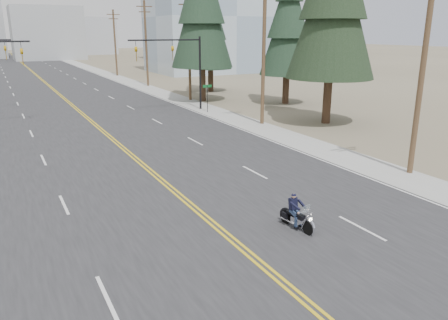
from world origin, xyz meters
TOP-DOWN VIEW (x-y plane):
  - road at (0.00, 70.00)m, footprint 20.00×200.00m
  - sidewalk_right at (11.50, 70.00)m, footprint 3.00×200.00m
  - traffic_mast_right at (8.98, 32.00)m, footprint 7.10×0.26m
  - street_sign at (10.80, 30.00)m, footprint 0.90×0.06m
  - utility_pole_a at (12.50, 8.00)m, footprint 2.20×0.30m
  - utility_pole_b at (12.50, 23.00)m, footprint 2.20×0.30m
  - utility_pole_c at (12.50, 38.00)m, footprint 2.20×0.30m
  - utility_pole_d at (12.50, 53.00)m, footprint 2.20×0.30m
  - utility_pole_e at (12.50, 70.00)m, footprint 2.20×0.30m
  - glass_building at (32.00, 70.00)m, footprint 24.00×16.00m
  - haze_bldg_b at (8.00, 125.00)m, footprint 18.00×14.00m
  - haze_bldg_c at (40.00, 110.00)m, footprint 16.00×12.00m
  - haze_bldg_e at (25.00, 150.00)m, footprint 14.00×14.00m
  - motorcyclist at (2.72, 5.18)m, footprint 0.94×1.86m
  - conifer_mid at (20.56, 30.97)m, footprint 5.73×5.73m
  - conifer_tall at (13.51, 36.85)m, footprint 6.67×6.67m
  - conifer_far at (17.83, 43.62)m, footprint 5.39×5.39m

SIDE VIEW (x-z plane):
  - road at x=0.00m, z-range 0.00..0.01m
  - sidewalk_right at x=11.50m, z-range 0.00..0.01m
  - motorcyclist at x=2.72m, z-range 0.00..1.40m
  - street_sign at x=10.80m, z-range 0.49..3.12m
  - traffic_mast_right at x=8.98m, z-range 1.44..8.44m
  - utility_pole_a at x=12.50m, z-range 0.23..11.23m
  - utility_pole_c at x=12.50m, z-range 0.23..11.23m
  - utility_pole_e at x=12.50m, z-range 0.23..11.23m
  - utility_pole_b at x=12.50m, z-range 0.23..11.73m
  - utility_pole_d at x=12.50m, z-range 0.23..11.73m
  - haze_bldg_e at x=25.00m, z-range 0.00..12.00m
  - haze_bldg_b at x=8.00m, z-range 0.00..14.00m
  - conifer_far at x=17.83m, z-range 1.06..15.51m
  - conifer_mid at x=20.56m, z-range 1.13..16.40m
  - haze_bldg_c at x=40.00m, z-range 0.00..18.00m
  - glass_building at x=32.00m, z-range 0.00..20.00m
  - conifer_tall at x=13.51m, z-range 1.38..19.90m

